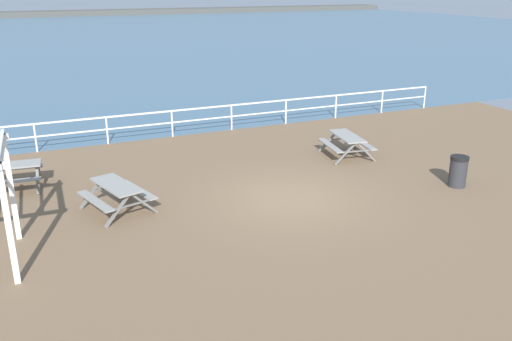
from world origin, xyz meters
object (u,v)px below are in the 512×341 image
Objects in this scene: litter_bin at (458,171)px; picnic_table_near_right at (9,171)px; picnic_table_near_left at (347,140)px; picnic_table_far_left at (117,191)px.

picnic_table_near_right is at bearing 156.87° from litter_bin.
litter_bin reaches higher than picnic_table_near_left.
litter_bin reaches higher than picnic_table_near_right.
picnic_table_far_left is 10.05m from litter_bin.
picnic_table_far_left is (2.61, -2.96, 0.00)m from picnic_table_near_right.
picnic_table_near_right is 0.91× the size of picnic_table_far_left.
litter_bin is (1.42, -3.91, -0.10)m from picnic_table_near_left.
picnic_table_far_left is (-8.35, -1.58, 0.00)m from picnic_table_near_left.
picnic_table_near_left is 0.94× the size of picnic_table_far_left.
litter_bin is (12.39, -5.29, -0.10)m from picnic_table_near_right.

